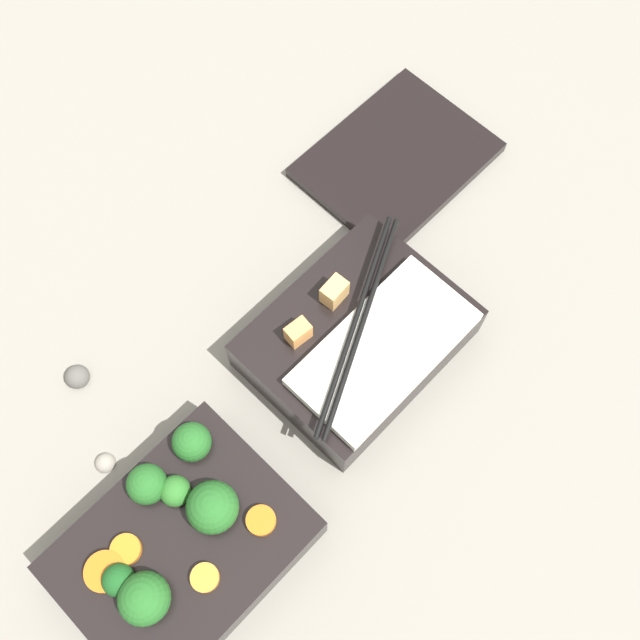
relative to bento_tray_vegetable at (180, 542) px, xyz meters
The scene contains 6 objects.
ground_plane 0.14m from the bento_tray_vegetable, ahead, with size 3.00×3.00×0.00m, color gray.
bento_tray_vegetable is the anchor object (origin of this frame).
bento_tray_rice 0.24m from the bento_tray_vegetable, ahead, with size 0.21×0.15×0.07m.
bento_lid 0.45m from the bento_tray_vegetable, 17.48° to the left, with size 0.19×0.15×0.01m, color black.
pebble_0 0.11m from the bento_tray_vegetable, 91.28° to the left, with size 0.02×0.02×0.02m, color gray.
pebble_1 0.19m from the bento_tray_vegetable, 80.35° to the left, with size 0.02×0.02×0.02m, color #595651.
Camera 1 is at (-0.10, -0.13, 0.68)m, focal length 42.00 mm.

